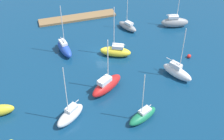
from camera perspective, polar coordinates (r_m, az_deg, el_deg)
water at (r=65.94m, az=-1.71°, el=2.74°), size 160.00×160.00×0.00m
pier_dock at (r=78.05m, az=-6.15°, el=9.21°), size 18.31×2.93×0.53m
sailboat_white_east_end at (r=61.03m, az=11.47°, el=-0.29°), size 4.64×6.30×10.75m
sailboat_gray_lone_north at (r=75.42m, az=11.05°, el=8.36°), size 6.47×3.39×9.18m
sailboat_red_outer_mooring at (r=56.95m, az=-0.96°, el=-2.68°), size 7.17×5.75×10.69m
sailboat_blue_mid_basin at (r=66.54m, az=-8.44°, el=3.85°), size 3.14×6.27×10.94m
sailboat_yellow_near_pier at (r=64.98m, az=0.64°, el=3.37°), size 6.60×4.65×11.07m
sailboat_white_along_channel at (r=52.52m, az=-7.42°, el=-7.91°), size 5.75×5.05×11.17m
sailboat_gray_center_basin at (r=73.33m, az=2.79°, el=7.77°), size 3.87×5.31×8.20m
sailboat_green_inner_mooring at (r=52.56m, az=5.47°, el=-8.06°), size 5.92×4.04×9.74m
mooring_buoy_red at (r=66.69m, az=13.51°, el=2.41°), size 0.80×0.80×0.80m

